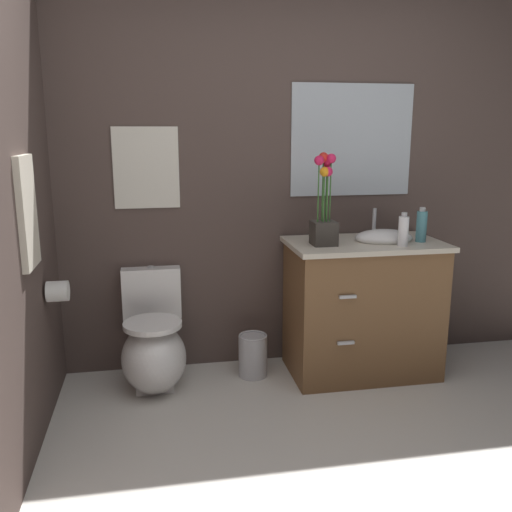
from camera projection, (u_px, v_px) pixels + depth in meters
The scene contains 11 objects.
wall_back at pixel (300, 172), 3.54m from camera, with size 4.11×0.05×2.50m, color #4C3D38.
toilet at pixel (154, 348), 3.30m from camera, with size 0.38×0.59×0.69m.
vanity_cabinet at pixel (363, 306), 3.47m from camera, with size 0.94×0.56×1.03m.
flower_vase at pixel (324, 214), 3.23m from camera, with size 0.14×0.14×0.54m.
soap_bottle at pixel (403, 231), 3.22m from camera, with size 0.06×0.06×0.20m.
lotion_bottle at pixel (421, 226), 3.35m from camera, with size 0.06×0.06×0.21m.
trash_bin at pixel (253, 355), 3.46m from camera, with size 0.18×0.18×0.27m.
wall_poster at pixel (146, 168), 3.32m from camera, with size 0.39×0.01×0.49m, color silver.
wall_mirror at pixel (352, 140), 3.52m from camera, with size 0.80×0.01×0.70m, color #B2BCC6.
hanging_towel at pixel (27, 212), 2.54m from camera, with size 0.03×0.28×0.52m, color beige.
toilet_paper_roll at pixel (58, 291), 2.93m from camera, with size 0.11×0.11×0.11m, color white.
Camera 1 is at (-0.73, -1.72, 1.51)m, focal length 38.78 mm.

